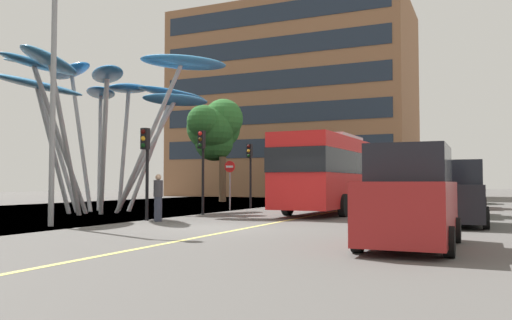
# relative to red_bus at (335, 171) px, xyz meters

# --- Properties ---
(ground) EXTENTS (120.00, 240.00, 0.10)m
(ground) POSITION_rel_red_bus_xyz_m (-2.12, -9.74, -2.06)
(ground) COLOR #54514F
(red_bus) EXTENTS (3.01, 10.71, 3.69)m
(red_bus) POSITION_rel_red_bus_xyz_m (0.00, 0.00, 0.00)
(red_bus) COLOR red
(red_bus) RESTS_ON ground
(leaf_sculpture) EXTENTS (11.77, 11.66, 7.94)m
(leaf_sculpture) POSITION_rel_red_bus_xyz_m (-10.14, -4.62, 3.99)
(leaf_sculpture) COLOR #9EA0A5
(leaf_sculpture) RESTS_ON ground
(traffic_light_kerb_near) EXTENTS (0.28, 0.42, 3.48)m
(traffic_light_kerb_near) POSITION_rel_red_bus_xyz_m (-5.12, -8.04, 0.52)
(traffic_light_kerb_near) COLOR black
(traffic_light_kerb_near) RESTS_ON ground
(traffic_light_kerb_far) EXTENTS (0.28, 0.42, 3.77)m
(traffic_light_kerb_far) POSITION_rel_red_bus_xyz_m (-5.04, -3.93, 0.71)
(traffic_light_kerb_far) COLOR black
(traffic_light_kerb_far) RESTS_ON ground
(traffic_light_island_mid) EXTENTS (0.28, 0.42, 3.62)m
(traffic_light_island_mid) POSITION_rel_red_bus_xyz_m (-5.51, 2.30, 0.61)
(traffic_light_island_mid) COLOR black
(traffic_light_island_mid) RESTS_ON ground
(car_parked_near) EXTENTS (1.95, 4.27, 2.24)m
(car_parked_near) POSITION_rel_red_bus_xyz_m (5.06, -12.38, -0.97)
(car_parked_near) COLOR maroon
(car_parked_near) RESTS_ON ground
(car_parked_mid) EXTENTS (1.95, 4.13, 2.16)m
(car_parked_mid) POSITION_rel_red_bus_xyz_m (5.72, -5.60, -1.01)
(car_parked_mid) COLOR black
(car_parked_mid) RESTS_ON ground
(car_parked_far) EXTENTS (2.02, 4.42, 2.01)m
(car_parked_far) POSITION_rel_red_bus_xyz_m (5.38, -0.08, -1.06)
(car_parked_far) COLOR #2D5138
(car_parked_far) RESTS_ON ground
(car_side_street) EXTENTS (1.93, 4.55, 2.06)m
(car_side_street) POSITION_rel_red_bus_xyz_m (5.69, 7.34, -1.05)
(car_side_street) COLOR maroon
(car_side_street) RESTS_ON ground
(car_far_side) EXTENTS (1.97, 4.31, 2.07)m
(car_far_side) POSITION_rel_red_bus_xyz_m (5.48, 14.51, -1.04)
(car_far_side) COLOR #2D5138
(car_far_side) RESTS_ON ground
(street_lamp) EXTENTS (1.60, 0.44, 7.83)m
(street_lamp) POSITION_rel_red_bus_xyz_m (-6.10, -11.37, 2.96)
(street_lamp) COLOR gray
(street_lamp) RESTS_ON ground
(tree_pavement_near) EXTENTS (4.43, 4.66, 7.95)m
(tree_pavement_near) POSITION_rel_red_bus_xyz_m (-12.59, 11.56, 3.91)
(tree_pavement_near) COLOR brown
(tree_pavement_near) RESTS_ON ground
(tree_pavement_far) EXTENTS (3.36, 4.43, 7.29)m
(tree_pavement_far) POSITION_rel_red_bus_xyz_m (-12.55, 10.66, 3.31)
(tree_pavement_far) COLOR brown
(tree_pavement_far) RESTS_ON ground
(pedestrian) EXTENTS (0.34, 0.34, 1.74)m
(pedestrian) POSITION_rel_red_bus_xyz_m (-4.46, -8.17, -1.14)
(pedestrian) COLOR #2D3342
(pedestrian) RESTS_ON ground
(no_entry_sign) EXTENTS (0.60, 0.12, 2.57)m
(no_entry_sign) POSITION_rel_red_bus_xyz_m (-5.61, 0.01, -0.30)
(no_entry_sign) COLOR gray
(no_entry_sign) RESTS_ON ground
(backdrop_building) EXTENTS (25.21, 14.18, 20.23)m
(backdrop_building) POSITION_rel_red_bus_xyz_m (-12.67, 30.14, 8.11)
(backdrop_building) COLOR #8E6042
(backdrop_building) RESTS_ON ground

